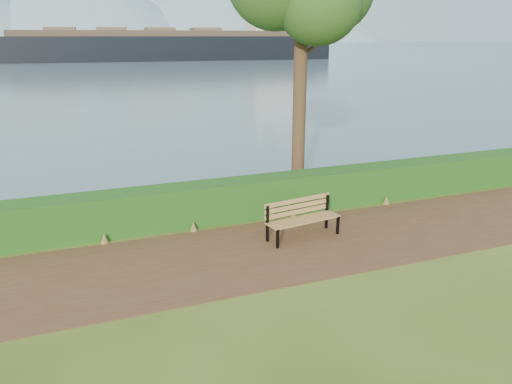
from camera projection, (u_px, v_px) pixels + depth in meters
name	position (u px, v px, depth m)	size (l,w,h in m)	color
ground	(267.00, 257.00, 10.76)	(140.00, 140.00, 0.00)	#3C5217
path	(262.00, 252.00, 11.02)	(40.00, 3.40, 0.01)	#4E2C1A
hedge	(229.00, 200.00, 12.92)	(32.00, 0.85, 1.00)	#164112
water	(63.00, 46.00, 242.01)	(700.00, 510.00, 0.00)	#445E6E
mountains	(41.00, 3.00, 360.47)	(585.00, 190.00, 70.00)	#7A93A3
bench	(301.00, 216.00, 11.71)	(1.88, 0.79, 0.91)	black
cargo_ship	(183.00, 45.00, 98.73)	(63.91, 14.36, 19.24)	black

